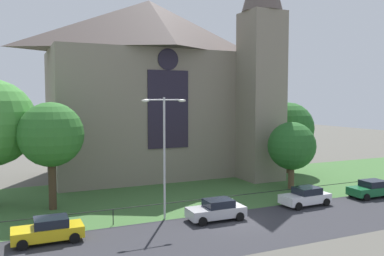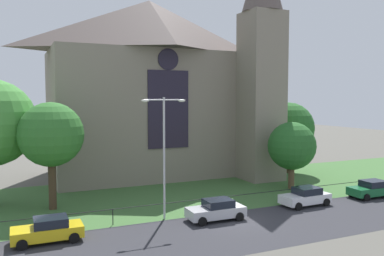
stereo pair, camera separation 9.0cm
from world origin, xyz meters
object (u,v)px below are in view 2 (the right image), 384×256
(tree_left_near, at_px, (51,135))
(parked_car_white, at_px, (305,197))
(parked_car_green, at_px, (372,189))
(streetlamp_near, at_px, (164,143))
(tree_right_far, at_px, (288,128))
(parked_car_silver, at_px, (216,210))
(tree_right_near, at_px, (292,146))
(parked_car_yellow, at_px, (48,230))
(church_building, at_px, (158,86))

(tree_left_near, distance_m, parked_car_white, 21.15)
(parked_car_white, distance_m, parked_car_green, 7.30)
(streetlamp_near, height_order, parked_car_white, streetlamp_near)
(tree_right_far, height_order, parked_car_silver, tree_right_far)
(tree_left_near, relative_size, tree_right_near, 1.30)
(parked_car_yellow, bearing_deg, parked_car_silver, 178.96)
(tree_right_near, distance_m, parked_car_silver, 13.48)
(tree_right_far, bearing_deg, church_building, 158.93)
(parked_car_silver, bearing_deg, parked_car_yellow, -0.23)
(tree_right_far, distance_m, parked_car_green, 13.62)
(church_building, relative_size, parked_car_white, 6.10)
(tree_left_near, relative_size, parked_car_green, 2.01)
(tree_right_near, bearing_deg, streetlamp_near, -163.74)
(tree_right_near, bearing_deg, parked_car_yellow, -165.58)
(tree_left_near, xyz_separation_m, streetlamp_near, (7.26, -6.03, -0.34))
(parked_car_silver, relative_size, parked_car_white, 0.99)
(tree_right_near, bearing_deg, parked_car_silver, -151.79)
(streetlamp_near, xyz_separation_m, parked_car_green, (19.18, -1.49, -4.86))
(parked_car_yellow, bearing_deg, streetlamp_near, -168.80)
(church_building, height_order, parked_car_white, church_building)
(tree_left_near, bearing_deg, parked_car_green, -15.88)
(church_building, xyz_separation_m, parked_car_silver, (-2.09, -18.68, -9.53))
(church_building, xyz_separation_m, tree_right_near, (9.39, -12.52, -6.08))
(tree_right_near, distance_m, streetlamp_near, 15.50)
(church_building, xyz_separation_m, tree_right_far, (14.34, -5.52, -4.93))
(tree_right_far, relative_size, parked_car_green, 1.96)
(streetlamp_near, xyz_separation_m, parked_car_white, (11.88, -1.31, -4.86))
(tree_right_near, xyz_separation_m, parked_car_white, (-2.93, -5.63, -3.44))
(parked_car_silver, distance_m, parked_car_green, 15.85)
(church_building, distance_m, parked_car_silver, 21.08)
(parked_car_yellow, xyz_separation_m, parked_car_white, (20.07, 0.28, 0.00))
(parked_car_silver, xyz_separation_m, parked_car_white, (8.55, 0.53, 0.00))
(church_building, height_order, parked_car_green, church_building)
(tree_left_near, height_order, tree_right_near, tree_left_near)
(church_building, relative_size, tree_right_near, 3.97)
(parked_car_green, bearing_deg, tree_right_near, -51.08)
(parked_car_white, bearing_deg, parked_car_yellow, -1.34)
(tree_right_far, distance_m, parked_car_white, 15.58)
(church_building, distance_m, tree_left_near, 17.21)
(tree_right_near, relative_size, streetlamp_near, 0.73)
(tree_right_near, xyz_separation_m, parked_car_yellow, (-23.00, -5.91, -3.44))
(tree_left_near, bearing_deg, tree_right_far, 11.07)
(parked_car_silver, relative_size, parked_car_green, 0.99)
(parked_car_silver, bearing_deg, parked_car_white, -175.45)
(tree_right_far, height_order, streetlamp_near, streetlamp_near)
(parked_car_silver, bearing_deg, tree_right_far, -140.30)
(church_building, distance_m, streetlamp_near, 18.30)
(tree_right_near, height_order, parked_car_green, tree_right_near)
(tree_right_near, height_order, parked_car_silver, tree_right_near)
(tree_left_near, height_order, parked_car_yellow, tree_left_near)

